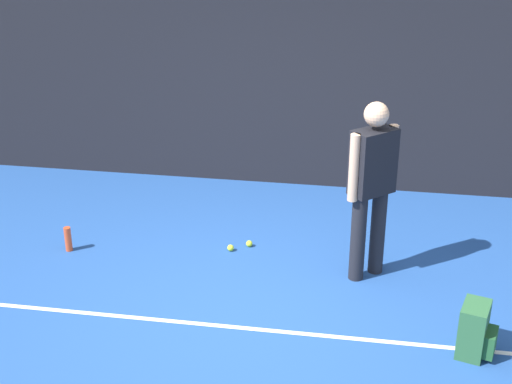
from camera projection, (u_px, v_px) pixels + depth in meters
name	position (u px, v px, depth m)	size (l,w,h in m)	color
ground_plane	(248.00, 317.00, 6.20)	(12.00, 12.00, 0.00)	#234C93
back_fence	(292.00, 79.00, 8.38)	(10.00, 0.10, 2.60)	black
court_line	(245.00, 328.00, 6.05)	(9.00, 0.05, 0.00)	white
tennis_player	(372.00, 181.00, 6.47)	(0.44, 0.43, 1.70)	black
backpack	(475.00, 331.00, 5.65)	(0.34, 0.34, 0.44)	#2D6038
tennis_ball_near_player	(231.00, 248.00, 7.27)	(0.07, 0.07, 0.07)	#CCE033
tennis_ball_by_fence	(249.00, 244.00, 7.36)	(0.07, 0.07, 0.07)	#CCE033
water_bottle	(68.00, 239.00, 7.25)	(0.07, 0.07, 0.26)	#D84C26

